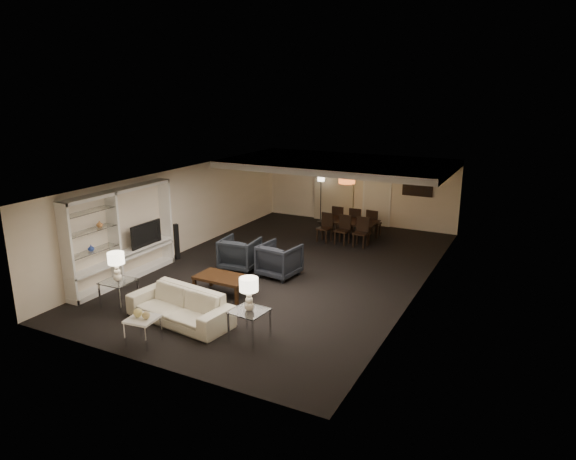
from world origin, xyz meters
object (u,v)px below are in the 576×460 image
(marble_table, at_px, (143,331))
(chair_nl, at_px, (324,228))
(chair_fm, at_px, (356,221))
(side_table_right, at_px, (250,324))
(table_lamp_left, at_px, (117,267))
(chair_fr, at_px, (374,223))
(pendant_light, at_px, (347,180))
(floor_lamp, at_px, (321,199))
(armchair_left, at_px, (240,253))
(chair_fl, at_px, (340,219))
(sofa, at_px, (180,306))
(vase_blue, at_px, (91,248))
(vase_amber, at_px, (100,224))
(side_table_left, at_px, (119,293))
(chair_nm, at_px, (342,230))
(floor_speaker, at_px, (177,242))
(chair_nr, at_px, (361,233))
(table_lamp_right, at_px, (249,294))
(armchair_right, at_px, (279,260))
(coffee_table, at_px, (223,285))
(dining_table, at_px, (349,230))
(television, at_px, (143,234))

(marble_table, height_order, chair_nl, chair_nl)
(chair_fm, bearing_deg, side_table_right, 93.10)
(table_lamp_left, xyz_separation_m, chair_fr, (3.33, 7.95, -0.48))
(pendant_light, xyz_separation_m, table_lamp_left, (-2.57, -7.35, -0.99))
(floor_lamp, bearing_deg, side_table_right, -75.05)
(table_lamp_left, height_order, floor_lamp, floor_lamp)
(armchair_left, bearing_deg, chair_fl, -108.17)
(chair_fr, bearing_deg, chair_fm, 5.30)
(sofa, relative_size, chair_fm, 2.57)
(armchair_left, relative_size, chair_fr, 1.05)
(vase_blue, distance_m, vase_amber, 0.59)
(pendant_light, relative_size, chair_fm, 0.57)
(pendant_light, relative_size, armchair_left, 0.54)
(marble_table, xyz_separation_m, chair_nl, (0.43, 7.75, 0.19))
(side_table_left, distance_m, chair_nm, 7.19)
(vase_blue, distance_m, floor_speaker, 2.98)
(marble_table, bearing_deg, armchair_left, 97.77)
(armchair_left, xyz_separation_m, floor_speaker, (-2.03, -0.12, 0.08))
(chair_nr, xyz_separation_m, floor_lamp, (-2.29, 2.20, 0.41))
(chair_nr, bearing_deg, table_lamp_left, -115.24)
(sofa, relative_size, vase_blue, 14.82)
(marble_table, xyz_separation_m, vase_amber, (-2.74, 1.68, 1.37))
(pendant_light, bearing_deg, table_lamp_right, -83.56)
(vase_amber, bearing_deg, floor_speaker, 87.57)
(armchair_right, height_order, floor_speaker, floor_speaker)
(table_lamp_left, distance_m, vase_amber, 1.39)
(coffee_table, bearing_deg, side_table_left, -136.74)
(side_table_right, bearing_deg, chair_nl, 100.83)
(armchair_left, height_order, vase_blue, vase_blue)
(chair_nr, relative_size, chair_fl, 1.00)
(vase_blue, height_order, chair_fr, vase_blue)
(armchair_left, distance_m, dining_table, 4.32)
(chair_nr, relative_size, floor_lamp, 0.52)
(table_lamp_left, relative_size, floor_lamp, 0.38)
(floor_speaker, xyz_separation_m, chair_nr, (4.26, 3.47, -0.06))
(vase_blue, xyz_separation_m, chair_nl, (3.17, 6.39, -0.69))
(chair_fm, bearing_deg, side_table_left, 69.33)
(sofa, height_order, armchair_left, armchair_left)
(side_table_right, height_order, chair_nl, chair_nl)
(sofa, xyz_separation_m, table_lamp_right, (1.70, 0.00, 0.59))
(dining_table, xyz_separation_m, chair_nr, (0.60, -0.65, 0.15))
(side_table_right, height_order, floor_speaker, floor_speaker)
(sofa, height_order, chair_fl, chair_fl)
(floor_speaker, relative_size, chair_nm, 1.14)
(pendant_light, bearing_deg, chair_nm, -77.32)
(armchair_left, height_order, table_lamp_left, table_lamp_left)
(pendant_light, bearing_deg, television, -123.56)
(vase_amber, xyz_separation_m, dining_table, (3.77, 6.72, -1.33))
(pendant_light, height_order, floor_lamp, pendant_light)
(coffee_table, bearing_deg, dining_table, 79.78)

